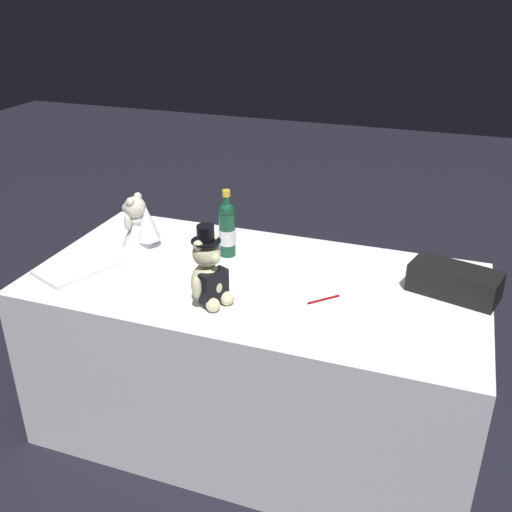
# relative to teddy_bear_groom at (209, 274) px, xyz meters

# --- Properties ---
(ground_plane) EXTENTS (12.00, 12.00, 0.00)m
(ground_plane) POSITION_rel_teddy_bear_groom_xyz_m (0.10, 0.24, -0.88)
(ground_plane) COLOR black
(reception_table) EXTENTS (1.82, 0.92, 0.76)m
(reception_table) POSITION_rel_teddy_bear_groom_xyz_m (0.10, 0.24, -0.50)
(reception_table) COLOR white
(reception_table) RESTS_ON ground_plane
(teddy_bear_groom) EXTENTS (0.16, 0.16, 0.31)m
(teddy_bear_groom) POSITION_rel_teddy_bear_groom_xyz_m (0.00, 0.00, 0.00)
(teddy_bear_groom) COLOR beige
(teddy_bear_groom) RESTS_ON reception_table
(teddy_bear_bride) EXTENTS (0.19, 0.15, 0.24)m
(teddy_bear_bride) POSITION_rel_teddy_bear_groom_xyz_m (-0.51, 0.37, -0.02)
(teddy_bear_bride) COLOR white
(teddy_bear_bride) RESTS_ON reception_table
(champagne_bottle) EXTENTS (0.07, 0.07, 0.30)m
(champagne_bottle) POSITION_rel_teddy_bear_groom_xyz_m (-0.09, 0.41, 0.01)
(champagne_bottle) COLOR #13452D
(champagne_bottle) RESTS_ON reception_table
(signing_pen) EXTENTS (0.11, 0.11, 0.01)m
(signing_pen) POSITION_rel_teddy_bear_groom_xyz_m (0.40, 0.16, -0.12)
(signing_pen) COLOR maroon
(signing_pen) RESTS_ON reception_table
(gift_case_black) EXTENTS (0.36, 0.24, 0.11)m
(gift_case_black) POSITION_rel_teddy_bear_groom_xyz_m (0.86, 0.37, -0.07)
(gift_case_black) COLOR black
(gift_case_black) RESTS_ON reception_table
(guestbook) EXTENTS (0.31, 0.36, 0.02)m
(guestbook) POSITION_rel_teddy_bear_groom_xyz_m (-0.63, 0.06, -0.11)
(guestbook) COLOR white
(guestbook) RESTS_ON reception_table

